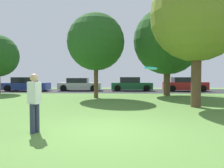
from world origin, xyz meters
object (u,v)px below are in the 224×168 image
at_px(maple_tree_near, 167,41).
at_px(parked_car_silver, 79,85).
at_px(person_thrower, 34,100).
at_px(oak_tree_right, 197,15).
at_px(parked_car_green, 131,85).
at_px(street_lamp_post, 196,68).
at_px(oak_tree_left, 96,42).
at_px(frisbee_disc, 151,68).
at_px(parked_car_red, 185,85).
at_px(parked_car_blue, 26,85).

distance_m(maple_tree_near, parked_car_silver, 10.25).
bearing_deg(parked_car_silver, person_thrower, -84.13).
bearing_deg(oak_tree_right, maple_tree_near, 89.95).
bearing_deg(parked_car_green, street_lamp_post, -38.05).
height_order(oak_tree_left, maple_tree_near, maple_tree_near).
relative_size(oak_tree_right, parked_car_green, 1.64).
distance_m(frisbee_disc, parked_car_green, 18.06).
xyz_separation_m(parked_car_green, parked_car_red, (5.48, -0.41, 0.01)).
xyz_separation_m(oak_tree_right, parked_car_silver, (-7.98, 11.52, -3.99)).
distance_m(oak_tree_right, street_lamp_post, 8.30).
xyz_separation_m(parked_car_green, street_lamp_post, (5.25, -4.11, 1.60)).
bearing_deg(oak_tree_left, oak_tree_right, -38.34).
bearing_deg(parked_car_silver, frisbee_disc, -75.37).
bearing_deg(parked_car_green, oak_tree_left, -112.49).
distance_m(maple_tree_near, parked_car_red, 6.80).
bearing_deg(oak_tree_left, parked_car_green, 67.51).
height_order(frisbee_disc, parked_car_blue, frisbee_disc).
xyz_separation_m(maple_tree_near, frisbee_disc, (-3.31, -12.71, -2.61)).
height_order(maple_tree_near, parked_car_green, maple_tree_near).
height_order(maple_tree_near, frisbee_disc, maple_tree_near).
bearing_deg(oak_tree_right, parked_car_green, 102.26).
height_order(oak_tree_left, street_lamp_post, oak_tree_left).
relative_size(maple_tree_near, parked_car_blue, 1.56).
bearing_deg(person_thrower, oak_tree_left, 110.58).
height_order(frisbee_disc, parked_car_green, frisbee_disc).
distance_m(oak_tree_right, parked_car_silver, 14.58).
xyz_separation_m(oak_tree_right, parked_car_blue, (-13.46, 11.02, -3.96)).
distance_m(parked_car_silver, street_lamp_post, 11.57).
xyz_separation_m(person_thrower, parked_car_blue, (-7.17, 16.02, -0.25)).
bearing_deg(parked_car_blue, maple_tree_near, -19.32).
bearing_deg(street_lamp_post, maple_tree_near, -156.59).
bearing_deg(oak_tree_right, parked_car_blue, 140.70).
height_order(parked_car_blue, parked_car_red, parked_car_red).
bearing_deg(parked_car_green, frisbee_disc, -92.49).
bearing_deg(parked_car_silver, oak_tree_right, -55.28).
xyz_separation_m(person_thrower, frisbee_disc, (2.98, -1.41, 0.84)).
xyz_separation_m(parked_car_blue, parked_car_silver, (5.48, 0.51, -0.03)).
bearing_deg(parked_car_red, street_lamp_post, -93.54).
bearing_deg(parked_car_green, parked_car_blue, -177.02).
xyz_separation_m(oak_tree_right, person_thrower, (-6.29, -5.01, -3.71)).
bearing_deg(parked_car_red, parked_car_silver, 178.21).
bearing_deg(person_thrower, parked_car_red, 85.57).
bearing_deg(street_lamp_post, person_thrower, -125.84).
height_order(oak_tree_right, parked_car_blue, oak_tree_right).
bearing_deg(oak_tree_left, parked_car_blue, 140.04).
bearing_deg(parked_car_silver, parked_car_red, -1.79).
height_order(oak_tree_right, person_thrower, oak_tree_right).
relative_size(maple_tree_near, parked_car_red, 1.64).
height_order(oak_tree_right, parked_car_silver, oak_tree_right).
xyz_separation_m(oak_tree_left, parked_car_silver, (-2.47, 7.16, -3.37)).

